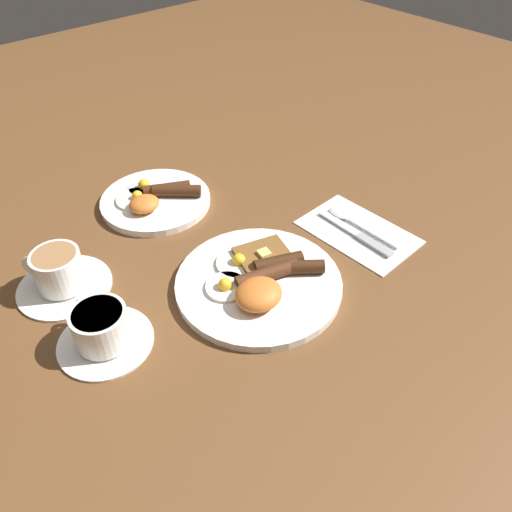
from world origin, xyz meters
TOP-DOWN VIEW (x-y plane):
  - ground_plane at (0.00, 0.00)m, footprint 3.00×3.00m
  - breakfast_plate_near at (0.00, -0.00)m, footprint 0.28×0.28m
  - breakfast_plate_far at (-0.00, 0.32)m, footprint 0.23×0.23m
  - teacup_near at (-0.26, 0.06)m, footprint 0.15×0.15m
  - teacup_far at (-0.25, 0.22)m, footprint 0.16×0.16m
  - napkin at (0.24, -0.02)m, footprint 0.15×0.22m
  - knife at (0.23, -0.03)m, footprint 0.02×0.18m
  - spoon at (0.25, 0.03)m, footprint 0.03×0.17m

SIDE VIEW (x-z plane):
  - ground_plane at x=0.00m, z-range 0.00..0.00m
  - napkin at x=0.24m, z-range 0.00..0.01m
  - knife at x=0.23m, z-range 0.00..0.01m
  - spoon at x=0.25m, z-range 0.00..0.01m
  - breakfast_plate_far at x=0.00m, z-range -0.01..0.03m
  - breakfast_plate_near at x=0.00m, z-range -0.01..0.04m
  - teacup_near at x=-0.26m, z-range 0.00..0.06m
  - teacup_far at x=-0.25m, z-range -0.01..0.07m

